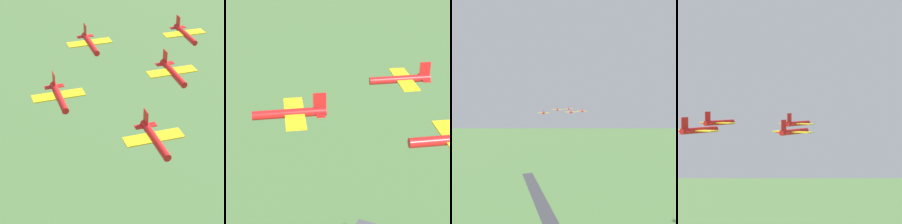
% 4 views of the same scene
% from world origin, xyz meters
% --- Properties ---
extents(jet_0, '(8.74, 8.92, 3.13)m').
position_xyz_m(jet_0, '(58.77, 5.65, 146.79)').
color(jet_0, red).
extents(jet_1, '(8.74, 8.92, 3.13)m').
position_xyz_m(jet_1, '(58.80, -14.19, 147.42)').
color(jet_1, red).
extents(jet_2, '(8.74, 8.92, 3.13)m').
position_xyz_m(jet_2, '(76.13, -3.96, 146.11)').
color(jet_2, red).
extents(jet_3, '(8.74, 8.92, 3.13)m').
position_xyz_m(jet_3, '(58.82, -34.03, 146.34)').
color(jet_3, red).
extents(jet_4, '(8.74, 8.92, 3.13)m').
position_xyz_m(jet_4, '(76.16, -23.81, 146.95)').
color(jet_4, red).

